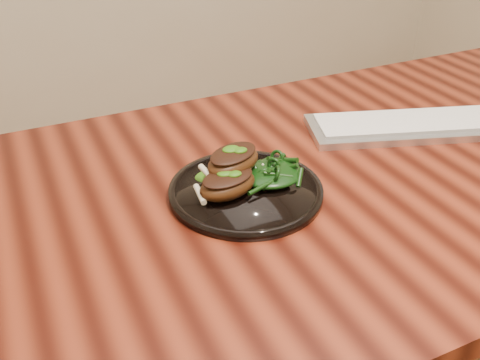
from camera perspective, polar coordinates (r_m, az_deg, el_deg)
name	(u,v)px	position (r m, az deg, el deg)	size (l,w,h in m)	color
desk	(345,203)	(1.03, 11.15, -2.38)	(1.60, 0.80, 0.75)	black
plate	(246,190)	(0.88, 0.62, -1.12)	(0.25, 0.25, 0.02)	black
lamb_chop_front	(227,184)	(0.85, -1.36, -0.38)	(0.11, 0.09, 0.04)	#40210C
lamb_chop_back	(233,160)	(0.87, -0.77, 2.13)	(0.12, 0.10, 0.05)	#40210C
herb_smear	(215,175)	(0.91, -2.67, 0.56)	(0.07, 0.05, 0.00)	#1C4E08
greens_heap	(272,170)	(0.89, 3.40, 1.07)	(0.11, 0.10, 0.04)	black
keyboard	(420,125)	(1.15, 18.66, 5.62)	(0.47, 0.27, 0.02)	silver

